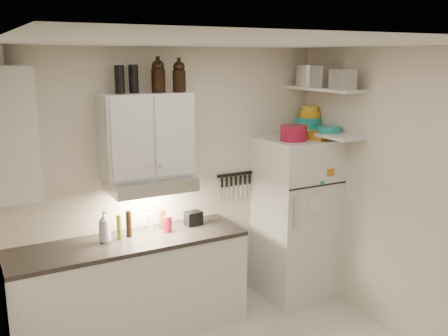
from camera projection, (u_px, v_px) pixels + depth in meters
name	position (u px, v px, depth m)	size (l,w,h in m)	color
ceiling	(256.00, 41.00, 3.28)	(3.20, 3.00, 0.02)	white
back_wall	(172.00, 184.00, 4.86)	(3.20, 0.02, 2.60)	beige
left_wall	(11.00, 276.00, 2.82)	(0.02, 3.00, 2.60)	beige
right_wall	(411.00, 200.00, 4.32)	(0.02, 3.00, 2.60)	beige
base_cabinet	(131.00, 290.00, 4.53)	(2.10, 0.60, 0.88)	silver
countertop	(129.00, 242.00, 4.43)	(2.10, 0.62, 0.04)	#292523
upper_cabinet	(147.00, 135.00, 4.46)	(0.80, 0.33, 0.75)	silver
side_cabinet	(11.00, 132.00, 3.79)	(0.33, 0.55, 1.00)	silver
range_hood	(151.00, 184.00, 4.50)	(0.76, 0.46, 0.12)	silver
fridge	(296.00, 218.00, 5.24)	(0.70, 0.68, 1.70)	silver
shelf_hi	(324.00, 89.00, 4.93)	(0.30, 0.95, 0.03)	silver
shelf_lo	(323.00, 133.00, 5.02)	(0.30, 0.95, 0.03)	silver
knife_strip	(235.00, 174.00, 5.16)	(0.42, 0.02, 0.03)	black
dutch_oven	(293.00, 133.00, 4.90)	(0.27, 0.27, 0.15)	maroon
book_stack	(317.00, 136.00, 4.99)	(0.18, 0.23, 0.08)	#C37918
spice_jar	(304.00, 136.00, 4.92)	(0.06, 0.06, 0.09)	silver
stock_pot	(310.00, 76.00, 5.12)	(0.30, 0.30, 0.21)	silver
tin_a	(324.00, 76.00, 4.90)	(0.21, 0.19, 0.21)	#AAAAAD
tin_b	(343.00, 79.00, 4.57)	(0.18, 0.18, 0.18)	#AAAAAD
bowl_teal	(308.00, 123.00, 5.26)	(0.27, 0.27, 0.11)	teal
bowl_orange	(310.00, 114.00, 5.27)	(0.22, 0.22, 0.07)	orange
bowl_yellow	(310.00, 109.00, 5.25)	(0.17, 0.17, 0.05)	yellow
plates	(329.00, 129.00, 4.95)	(0.23, 0.23, 0.06)	teal
growler_a	(158.00, 76.00, 4.38)	(0.12, 0.12, 0.29)	black
growler_b	(179.00, 76.00, 4.43)	(0.12, 0.12, 0.28)	black
thermos_a	(134.00, 79.00, 4.33)	(0.08, 0.08, 0.24)	black
thermos_b	(120.00, 79.00, 4.26)	(0.08, 0.08, 0.24)	black
soap_bottle	(104.00, 225.00, 4.34)	(0.12, 0.12, 0.32)	silver
pepper_mill	(163.00, 219.00, 4.72)	(0.06, 0.06, 0.18)	brown
oil_bottle	(119.00, 227.00, 4.42)	(0.04, 0.04, 0.23)	#58681A
vinegar_bottle	(129.00, 224.00, 4.49)	(0.05, 0.05, 0.25)	black
clear_bottle	(150.00, 222.00, 4.66)	(0.05, 0.05, 0.16)	silver
red_jar	(168.00, 224.00, 4.62)	(0.07, 0.07, 0.15)	maroon
caddy	(193.00, 218.00, 4.81)	(0.16, 0.11, 0.13)	black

